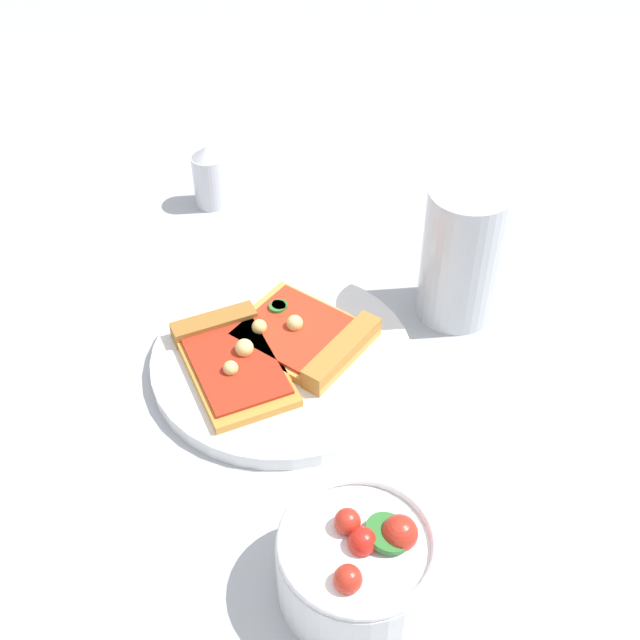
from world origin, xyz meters
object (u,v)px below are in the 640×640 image
at_px(pizza_slice_near, 231,357).
at_px(salad_bowl, 359,562).
at_px(pepper_shaker, 209,176).
at_px(pizza_slice_far, 309,338).
at_px(soda_glass, 461,259).
at_px(plate, 283,360).

xyz_separation_m(pizza_slice_near, salad_bowl, (-0.10, -0.21, 0.01)).
height_order(pizza_slice_near, pepper_shaker, pepper_shaker).
relative_size(pizza_slice_far, pepper_shaker, 1.63).
bearing_deg(soda_glass, pepper_shaker, 93.48).
height_order(soda_glass, pepper_shaker, soda_glass).
distance_m(pizza_slice_near, pepper_shaker, 0.26).
bearing_deg(pizza_slice_far, plate, 160.10).
xyz_separation_m(plate, salad_bowl, (-0.13, -0.18, 0.03)).
bearing_deg(pizza_slice_far, soda_glass, -27.46).
bearing_deg(pizza_slice_far, salad_bowl, -132.06).
relative_size(plate, pizza_slice_far, 1.97).
height_order(pizza_slice_far, salad_bowl, salad_bowl).
bearing_deg(soda_glass, pizza_slice_far, 152.54).
bearing_deg(pizza_slice_near, plate, -39.93).
distance_m(plate, pizza_slice_far, 0.03).
relative_size(plate, pizza_slice_near, 1.57).
height_order(pizza_slice_near, salad_bowl, salad_bowl).
xyz_separation_m(pizza_slice_near, pepper_shaker, (0.18, 0.20, 0.02)).
distance_m(pizza_slice_far, pepper_shaker, 0.26).
bearing_deg(pizza_slice_near, pizza_slice_far, -32.44).
bearing_deg(pizza_slice_far, pepper_shaker, 63.92).
bearing_deg(soda_glass, salad_bowl, -160.40).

